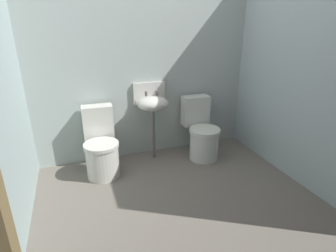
{
  "coord_description": "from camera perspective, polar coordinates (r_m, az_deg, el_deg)",
  "views": [
    {
      "loc": [
        -0.89,
        -2.21,
        1.73
      ],
      "look_at": [
        0.0,
        0.29,
        0.7
      ],
      "focal_mm": 29.18,
      "sensor_mm": 36.0,
      "label": 1
    }
  ],
  "objects": [
    {
      "name": "toilet_right",
      "position": [
        3.66,
        7.0,
        -1.55
      ],
      "size": [
        0.4,
        0.59,
        0.78
      ],
      "rotation": [
        0.0,
        0.0,
        3.15
      ],
      "color": "silver",
      "rests_on": "ground"
    },
    {
      "name": "sink",
      "position": [
        3.46,
        -3.28,
        4.86
      ],
      "size": [
        0.42,
        0.35,
        0.99
      ],
      "color": "#61565B",
      "rests_on": "ground"
    },
    {
      "name": "wall_back",
      "position": [
        3.56,
        -5.06,
        12.56
      ],
      "size": [
        3.21,
        0.1,
        2.39
      ],
      "primitive_type": "cube",
      "color": "#AAB6B2",
      "rests_on": "ground"
    },
    {
      "name": "ground_plane",
      "position": [
        2.97,
        1.93,
        -15.38
      ],
      "size": [
        3.21,
        2.69,
        0.08
      ],
      "primitive_type": "cube",
      "color": "#6E665D"
    },
    {
      "name": "toilet_left",
      "position": [
        3.32,
        -13.78,
        -4.48
      ],
      "size": [
        0.42,
        0.61,
        0.78
      ],
      "rotation": [
        0.0,
        0.0,
        3.1
      ],
      "color": "silver",
      "rests_on": "ground"
    },
    {
      "name": "wall_right",
      "position": [
        3.33,
        25.83,
        9.97
      ],
      "size": [
        0.1,
        2.49,
        2.39
      ],
      "primitive_type": "cube",
      "color": "#A5B5B9",
      "rests_on": "ground"
    }
  ]
}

